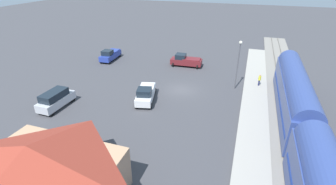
{
  "coord_description": "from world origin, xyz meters",
  "views": [
    {
      "loc": [
        -8.24,
        30.72,
        15.59
      ],
      "look_at": [
        0.91,
        3.29,
        1.0
      ],
      "focal_mm": 26.44,
      "sensor_mm": 36.0,
      "label": 1
    }
  ],
  "objects_px": {
    "station_building": "(36,179)",
    "pickup_white": "(146,94)",
    "suv_silver": "(56,99)",
    "pedestrian_on_platform": "(260,79)",
    "pickup_blue": "(110,55)",
    "light_pole_near_platform": "(238,59)",
    "pickup_maroon": "(186,61)"
  },
  "relations": [
    {
      "from": "pickup_blue",
      "to": "suv_silver",
      "type": "distance_m",
      "value": 18.07
    },
    {
      "from": "station_building",
      "to": "pickup_blue",
      "type": "height_order",
      "value": "station_building"
    },
    {
      "from": "station_building",
      "to": "pickup_white",
      "type": "bearing_deg",
      "value": -91.47
    },
    {
      "from": "pedestrian_on_platform",
      "to": "pickup_blue",
      "type": "distance_m",
      "value": 26.9
    },
    {
      "from": "pedestrian_on_platform",
      "to": "pickup_maroon",
      "type": "bearing_deg",
      "value": -22.48
    },
    {
      "from": "station_building",
      "to": "pedestrian_on_platform",
      "type": "xyz_separation_m",
      "value": [
        -14.44,
        -26.38,
        -1.71
      ]
    },
    {
      "from": "pickup_maroon",
      "to": "pickup_blue",
      "type": "bearing_deg",
      "value": 5.34
    },
    {
      "from": "pedestrian_on_platform",
      "to": "light_pole_near_platform",
      "type": "height_order",
      "value": "light_pole_near_platform"
    },
    {
      "from": "station_building",
      "to": "pickup_maroon",
      "type": "height_order",
      "value": "station_building"
    },
    {
      "from": "pickup_white",
      "to": "pickup_blue",
      "type": "distance_m",
      "value": 17.93
    },
    {
      "from": "suv_silver",
      "to": "pickup_blue",
      "type": "bearing_deg",
      "value": -81.03
    },
    {
      "from": "station_building",
      "to": "pickup_white",
      "type": "height_order",
      "value": "station_building"
    },
    {
      "from": "station_building",
      "to": "pickup_maroon",
      "type": "bearing_deg",
      "value": -93.83
    },
    {
      "from": "station_building",
      "to": "pickup_white",
      "type": "xyz_separation_m",
      "value": [
        -0.45,
        -17.44,
        -1.96
      ]
    },
    {
      "from": "pickup_maroon",
      "to": "light_pole_near_platform",
      "type": "bearing_deg",
      "value": 143.91
    },
    {
      "from": "pedestrian_on_platform",
      "to": "suv_silver",
      "type": "distance_m",
      "value": 27.67
    },
    {
      "from": "pedestrian_on_platform",
      "to": "suv_silver",
      "type": "xyz_separation_m",
      "value": [
        23.82,
        14.08,
        -0.13
      ]
    },
    {
      "from": "light_pole_near_platform",
      "to": "pickup_white",
      "type": "bearing_deg",
      "value": 34.6
    },
    {
      "from": "pickup_maroon",
      "to": "pickup_blue",
      "type": "relative_size",
      "value": 1.0
    },
    {
      "from": "station_building",
      "to": "light_pole_near_platform",
      "type": "relative_size",
      "value": 1.51
    },
    {
      "from": "pickup_blue",
      "to": "suv_silver",
      "type": "bearing_deg",
      "value": 98.97
    },
    {
      "from": "station_building",
      "to": "light_pole_near_platform",
      "type": "distance_m",
      "value": 27.3
    },
    {
      "from": "pickup_white",
      "to": "light_pole_near_platform",
      "type": "bearing_deg",
      "value": -145.4
    },
    {
      "from": "pedestrian_on_platform",
      "to": "suv_silver",
      "type": "bearing_deg",
      "value": 30.59
    },
    {
      "from": "pickup_blue",
      "to": "light_pole_near_platform",
      "type": "xyz_separation_m",
      "value": [
        -23.4,
        5.29,
        3.44
      ]
    },
    {
      "from": "pickup_blue",
      "to": "pickup_white",
      "type": "bearing_deg",
      "value": 134.87
    },
    {
      "from": "pickup_blue",
      "to": "light_pole_near_platform",
      "type": "relative_size",
      "value": 0.79
    },
    {
      "from": "pickup_blue",
      "to": "pickup_maroon",
      "type": "bearing_deg",
      "value": -174.66
    },
    {
      "from": "suv_silver",
      "to": "pedestrian_on_platform",
      "type": "bearing_deg",
      "value": -149.41
    },
    {
      "from": "suv_silver",
      "to": "pickup_maroon",
      "type": "bearing_deg",
      "value": -120.93
    },
    {
      "from": "pickup_maroon",
      "to": "suv_silver",
      "type": "xyz_separation_m",
      "value": [
        11.49,
        19.18,
        0.12
      ]
    },
    {
      "from": "station_building",
      "to": "pickup_maroon",
      "type": "xyz_separation_m",
      "value": [
        -2.11,
        -31.48,
        -1.96
      ]
    }
  ]
}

